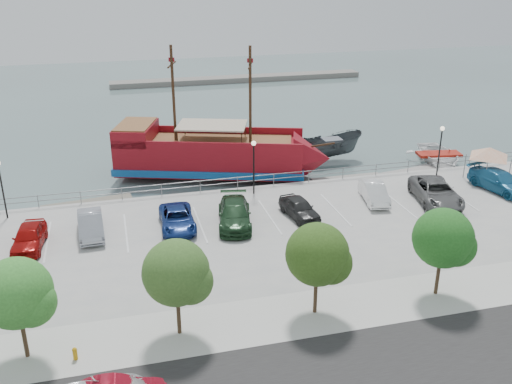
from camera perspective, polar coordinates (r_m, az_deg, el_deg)
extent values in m
plane|color=#4F6160|center=(39.23, 2.16, -4.99)|extent=(160.00, 160.00, 0.00)
cube|color=beige|center=(30.60, 7.68, -11.54)|extent=(100.00, 4.00, 0.05)
cylinder|color=slate|center=(45.33, -0.63, 1.57)|extent=(50.00, 0.06, 0.06)
cylinder|color=slate|center=(45.47, -0.63, 1.10)|extent=(50.00, 0.06, 0.06)
cube|color=slate|center=(92.33, -1.76, 11.24)|extent=(40.00, 3.00, 0.80)
cube|color=maroon|center=(50.39, -4.56, 3.60)|extent=(16.86, 9.89, 2.62)
cube|color=#114D95|center=(50.66, -4.53, 2.68)|extent=(17.24, 10.27, 0.60)
cone|color=maroon|center=(49.89, 5.57, 3.38)|extent=(4.59, 5.60, 4.83)
cube|color=maroon|center=(51.14, -11.94, 5.83)|extent=(4.46, 5.73, 1.41)
cube|color=brown|center=(50.94, -12.00, 6.64)|extent=(4.14, 5.28, 0.12)
cube|color=brown|center=(49.90, -4.03, 5.07)|extent=(13.81, 8.36, 0.15)
cube|color=maroon|center=(52.18, -4.24, 6.17)|extent=(15.32, 5.31, 0.70)
cube|color=maroon|center=(47.60, -5.03, 4.57)|extent=(15.32, 5.31, 0.70)
cylinder|color=#382111|center=(48.54, -0.58, 9.61)|extent=(0.31, 0.31, 8.25)
cylinder|color=#382111|center=(49.47, -8.26, 9.63)|extent=(0.31, 0.31, 8.25)
cylinder|color=#382111|center=(48.06, -0.59, 12.54)|extent=(1.09, 2.91, 0.14)
cylinder|color=#382111|center=(48.99, -8.43, 12.50)|extent=(1.09, 2.91, 0.14)
cube|color=#C3B197|center=(49.54, -4.43, 6.69)|extent=(6.75, 5.48, 0.12)
cylinder|color=#382111|center=(49.55, 6.44, 4.67)|extent=(2.43, 0.95, 0.60)
imported|color=#3C4346|center=(54.88, 7.54, 4.30)|extent=(6.64, 3.20, 2.47)
imported|color=white|center=(56.15, 17.77, 3.25)|extent=(5.84, 7.42, 1.39)
cube|color=slate|center=(46.16, -16.46, -1.34)|extent=(7.11, 2.84, 0.40)
cube|color=gray|center=(50.04, 9.23, 1.14)|extent=(6.32, 1.82, 0.36)
cube|color=gray|center=(52.72, 15.37, 1.74)|extent=(7.42, 3.28, 0.41)
cylinder|color=slate|center=(50.51, 20.14, 2.47)|extent=(0.07, 0.07, 2.07)
cylinder|color=slate|center=(52.11, 22.18, 2.76)|extent=(0.07, 0.07, 2.07)
cylinder|color=slate|center=(48.83, 21.98, 1.54)|extent=(0.07, 0.07, 2.07)
cylinder|color=slate|center=(50.49, 24.02, 1.88)|extent=(0.07, 0.07, 2.07)
pyramid|color=white|center=(49.92, 22.38, 4.15)|extent=(4.38, 4.38, 0.85)
cylinder|color=#C78E0E|center=(28.16, -17.63, -15.27)|extent=(0.21, 0.21, 0.53)
sphere|color=#C78E0E|center=(27.99, -17.70, -14.81)|extent=(0.23, 0.23, 0.23)
cylinder|color=black|center=(43.26, -23.99, 0.02)|extent=(0.12, 0.12, 4.00)
cylinder|color=black|center=(43.78, -0.23, 2.28)|extent=(0.12, 0.12, 4.00)
sphere|color=#FFF2CC|center=(43.11, -0.23, 4.90)|extent=(0.36, 0.36, 0.36)
cylinder|color=black|center=(50.01, 17.86, 3.75)|extent=(0.12, 0.12, 4.00)
sphere|color=#FFF2CC|center=(49.43, 18.15, 6.05)|extent=(0.36, 0.36, 0.36)
cylinder|color=#473321|center=(28.61, -22.16, -13.24)|extent=(0.20, 0.20, 2.20)
sphere|color=#317228|center=(27.40, -22.86, -9.29)|extent=(3.20, 3.20, 3.20)
sphere|color=#317228|center=(27.25, -21.55, -10.24)|extent=(2.20, 2.20, 2.20)
cylinder|color=#473321|center=(28.30, -7.75, -12.00)|extent=(0.20, 0.20, 2.20)
sphere|color=#325320|center=(27.08, -8.00, -7.97)|extent=(3.20, 3.20, 3.20)
sphere|color=#325320|center=(27.08, -6.60, -8.87)|extent=(2.20, 2.20, 2.20)
cylinder|color=#473321|center=(29.69, 5.97, -10.12)|extent=(0.20, 0.20, 2.20)
sphere|color=#2A4716|center=(28.53, 6.15, -6.21)|extent=(3.20, 3.20, 3.20)
sphere|color=#2A4716|center=(28.68, 7.46, -7.03)|extent=(2.20, 2.20, 2.20)
cylinder|color=#473321|center=(32.56, 17.72, -8.03)|extent=(0.20, 0.20, 2.20)
sphere|color=#1D531A|center=(31.51, 18.20, -4.40)|extent=(3.20, 3.20, 3.20)
sphere|color=#1D531A|center=(31.77, 19.31, -5.13)|extent=(2.20, 2.20, 2.20)
imported|color=#9B0B09|center=(38.70, -21.75, -4.20)|extent=(2.14, 4.51, 1.49)
imported|color=#979BA6|center=(39.15, -16.20, -3.15)|extent=(1.78, 4.57, 1.48)
imported|color=navy|center=(38.95, -7.88, -2.67)|extent=(2.38, 4.92, 1.35)
imported|color=#1B3A20|center=(39.04, -2.16, -2.22)|extent=(3.19, 5.74, 1.57)
imported|color=#242424|center=(40.29, 4.36, -1.60)|extent=(2.28, 4.33, 1.41)
imported|color=white|center=(43.72, 11.73, -0.05)|extent=(2.27, 4.49, 1.41)
imported|color=#5C5C5C|center=(44.61, 17.55, -0.02)|extent=(3.94, 6.44, 1.67)
imported|color=#206795|center=(48.74, 23.20, 1.01)|extent=(3.27, 5.78, 1.58)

